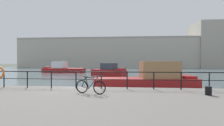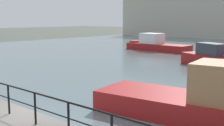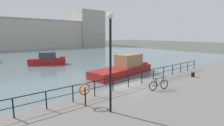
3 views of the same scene
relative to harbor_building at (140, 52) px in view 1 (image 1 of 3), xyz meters
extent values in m
plane|color=#4C5147|center=(-6.80, -61.03, -5.66)|extent=(240.00, 240.00, 0.00)
cube|color=slate|center=(-6.80, -30.83, -5.66)|extent=(80.00, 60.00, 0.01)
cube|color=slate|center=(-6.80, -67.53, -5.27)|extent=(56.00, 13.00, 0.79)
cube|color=#B2AD9E|center=(-6.80, 0.02, -0.63)|extent=(75.96, 14.45, 10.07)
cube|color=#A49F91|center=(25.27, 0.02, 2.27)|extent=(11.83, 15.89, 15.86)
cube|color=gray|center=(-6.80, -6.91, 4.76)|extent=(75.96, 0.60, 0.70)
cube|color=maroon|center=(-7.10, -42.60, -5.11)|extent=(6.05, 4.25, 1.08)
cube|color=#333842|center=(-7.03, -42.63, -4.06)|extent=(2.87, 2.33, 1.04)
cube|color=maroon|center=(-4.90, -43.69, -4.46)|extent=(1.20, 1.47, 0.24)
cube|color=maroon|center=(-17.63, -33.98, -5.20)|extent=(9.01, 3.35, 0.91)
cube|color=silver|center=(-18.64, -33.91, -4.05)|extent=(2.83, 2.48, 1.38)
cube|color=maroon|center=(-21.33, -33.72, -4.62)|extent=(1.19, 1.98, 0.24)
cube|color=maroon|center=(-2.16, -55.86, -5.19)|extent=(9.50, 3.97, 0.92)
cube|color=#997047|center=(-0.85, -55.69, -3.95)|extent=(3.64, 2.57, 1.57)
cube|color=maroon|center=(1.67, -55.36, -4.61)|extent=(1.35, 2.08, 0.24)
cylinder|color=black|center=(-11.79, -61.78, -4.35)|extent=(0.07, 0.07, 1.05)
cylinder|color=black|center=(-10.17, -61.78, -4.35)|extent=(0.07, 0.07, 1.05)
cylinder|color=black|center=(-8.54, -61.78, -4.35)|extent=(0.07, 0.07, 1.05)
cylinder|color=black|center=(-6.92, -61.78, -4.35)|extent=(0.07, 0.07, 1.05)
cylinder|color=black|center=(-5.30, -61.78, -4.35)|extent=(0.07, 0.07, 1.05)
cylinder|color=black|center=(-3.68, -61.78, -4.35)|extent=(0.07, 0.07, 1.05)
cylinder|color=black|center=(-2.05, -61.78, -4.35)|extent=(0.07, 0.07, 1.05)
cylinder|color=black|center=(-0.43, -61.78, -4.35)|extent=(0.07, 0.07, 1.05)
cylinder|color=black|center=(1.19, -61.78, -4.35)|extent=(0.07, 0.07, 1.05)
cylinder|color=black|center=(-6.11, -61.78, -3.82)|extent=(21.09, 0.06, 0.06)
cylinder|color=black|center=(-6.11, -61.78, -4.29)|extent=(21.09, 0.04, 0.04)
torus|color=black|center=(-5.07, -63.88, -4.51)|extent=(0.71, 0.27, 0.72)
torus|color=black|center=(-6.07, -63.57, -4.51)|extent=(0.71, 0.27, 0.72)
cylinder|color=black|center=(-5.42, -63.77, -4.27)|extent=(0.53, 0.20, 0.66)
cylinder|color=black|center=(-5.76, -63.66, -4.31)|extent=(0.23, 0.10, 0.58)
cylinder|color=black|center=(-5.51, -63.74, -3.99)|extent=(0.70, 0.25, 0.11)
cylinder|color=black|center=(-5.87, -63.63, -4.55)|extent=(0.42, 0.16, 0.12)
cylinder|color=black|center=(-5.96, -63.60, -4.27)|extent=(0.26, 0.11, 0.51)
cylinder|color=black|center=(-5.12, -63.86, -4.23)|extent=(0.14, 0.08, 0.57)
cube|color=black|center=(-5.86, -63.63, -3.98)|extent=(0.24, 0.15, 0.05)
cylinder|color=black|center=(-5.17, -63.85, -3.90)|extent=(0.50, 0.18, 0.02)
cylinder|color=black|center=(0.49, -63.50, -4.65)|extent=(0.32, 0.32, 0.44)
camera|label=1|loc=(-3.43, -73.76, -3.10)|focal=31.04mm
camera|label=2|loc=(2.31, -66.90, -1.50)|focal=45.64mm
camera|label=3|loc=(-16.14, -71.00, -0.72)|focal=26.67mm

